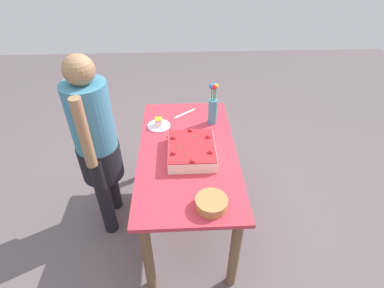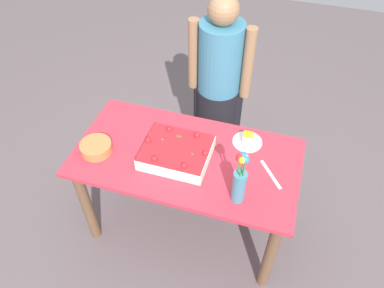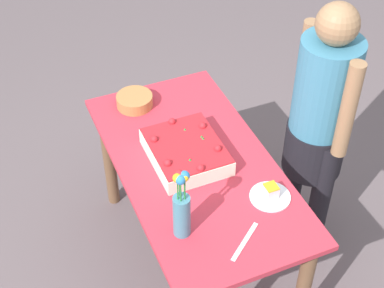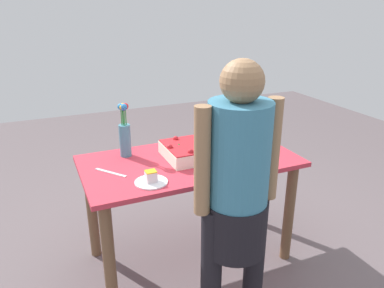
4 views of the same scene
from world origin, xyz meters
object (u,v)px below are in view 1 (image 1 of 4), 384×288
Objects in this scene: serving_plate_with_slice at (159,124)px; person_standing at (96,140)px; flower_vase at (213,106)px; sheet_cake at (192,150)px; cake_knife at (185,113)px; fruit_bowl at (211,203)px.

person_standing reaches higher than serving_plate_with_slice.
flower_vase is (-0.03, 0.45, 0.14)m from serving_plate_with_slice.
sheet_cake is 0.46m from serving_plate_with_slice.
serving_plate_with_slice is 0.53× the size of flower_vase.
cake_knife is (-0.18, 0.22, -0.02)m from serving_plate_with_slice.
flower_vase reaches higher than serving_plate_with_slice.
person_standing is at bearing -1.23° from cake_knife.
fruit_bowl is at bearing -36.26° from person_standing.
sheet_cake is 0.27× the size of person_standing.
sheet_cake is at bearing -7.12° from person_standing.
person_standing is at bearing -69.33° from flower_vase.
person_standing reaches higher than sheet_cake.
serving_plate_with_slice is 0.13× the size of person_standing.
flower_vase reaches higher than sheet_cake.
serving_plate_with_slice is at bearing -146.76° from sheet_cake.
serving_plate_with_slice is at bearing 2.11° from cake_knife.
flower_vase is 1.84× the size of fruit_bowl.
flower_vase reaches higher than cake_knife.
flower_vase is at bearing 155.38° from sheet_cake.
sheet_cake reaches higher than serving_plate_with_slice.
sheet_cake reaches higher than cake_knife.
serving_plate_with_slice reaches higher than cake_knife.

